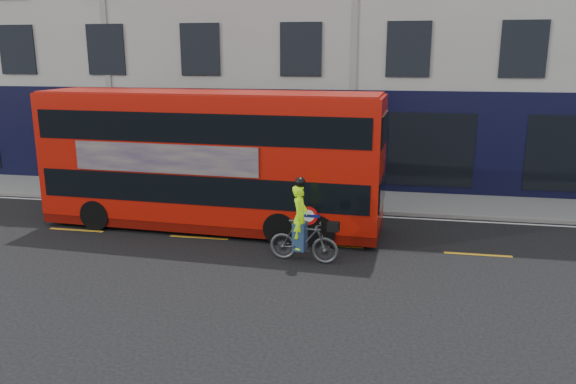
# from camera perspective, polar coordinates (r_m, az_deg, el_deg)

# --- Properties ---
(ground) EXTENTS (120.00, 120.00, 0.00)m
(ground) POSITION_cam_1_polar(r_m,az_deg,el_deg) (14.78, 3.89, -7.37)
(ground) COLOR black
(ground) RESTS_ON ground
(pavement) EXTENTS (60.00, 3.00, 0.12)m
(pavement) POSITION_cam_1_polar(r_m,az_deg,el_deg) (20.93, 5.99, -0.82)
(pavement) COLOR slate
(pavement) RESTS_ON ground
(kerb) EXTENTS (60.00, 0.12, 0.13)m
(kerb) POSITION_cam_1_polar(r_m,az_deg,el_deg) (19.48, 5.63, -1.91)
(kerb) COLOR gray
(kerb) RESTS_ON ground
(building_terrace) EXTENTS (50.00, 10.07, 15.00)m
(building_terrace) POSITION_cam_1_polar(r_m,az_deg,el_deg) (26.76, 7.61, 18.38)
(building_terrace) COLOR #AFADA5
(building_terrace) RESTS_ON ground
(road_edge_line) EXTENTS (58.00, 0.10, 0.01)m
(road_edge_line) POSITION_cam_1_polar(r_m,az_deg,el_deg) (19.21, 5.54, -2.33)
(road_edge_line) COLOR silver
(road_edge_line) RESTS_ON ground
(lane_dashes) EXTENTS (58.00, 0.12, 0.01)m
(lane_dashes) POSITION_cam_1_polar(r_m,az_deg,el_deg) (16.18, 4.52, -5.45)
(lane_dashes) COLOR gold
(lane_dashes) RESTS_ON ground
(bus) EXTENTS (10.66, 2.95, 4.25)m
(bus) POSITION_cam_1_polar(r_m,az_deg,el_deg) (17.43, -7.75, 3.29)
(bus) COLOR #B21107
(bus) RESTS_ON ground
(cyclist) EXTENTS (1.92, 0.75, 2.28)m
(cyclist) POSITION_cam_1_polar(r_m,az_deg,el_deg) (14.73, 1.51, -4.28)
(cyclist) COLOR #444749
(cyclist) RESTS_ON ground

